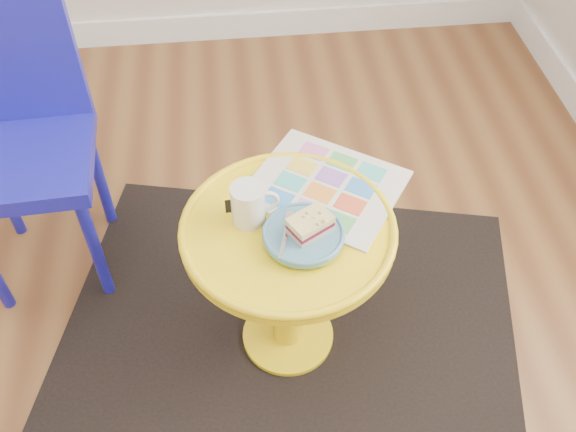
{
  "coord_description": "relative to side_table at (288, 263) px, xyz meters",
  "views": [
    {
      "loc": [
        0.64,
        -0.59,
        1.62
      ],
      "look_at": [
        0.75,
        0.39,
        0.53
      ],
      "focal_mm": 40.0,
      "sensor_mm": 36.0,
      "label": 1
    }
  ],
  "objects": [
    {
      "name": "cake_slice",
      "position": [
        0.05,
        -0.04,
        0.18
      ],
      "size": [
        0.12,
        0.1,
        0.04
      ],
      "rotation": [
        0.0,
        0.0,
        0.53
      ],
      "color": "#D3BC8C",
      "rests_on": "plate"
    },
    {
      "name": "mug",
      "position": [
        -0.09,
        0.04,
        0.19
      ],
      "size": [
        0.11,
        0.08,
        0.1
      ],
      "rotation": [
        0.0,
        0.0,
        0.03
      ],
      "color": "white",
      "rests_on": "side_table"
    },
    {
      "name": "plate",
      "position": [
        0.03,
        -0.04,
        0.16
      ],
      "size": [
        0.19,
        0.19,
        0.02
      ],
      "color": "teal",
      "rests_on": "newspaper"
    },
    {
      "name": "fork",
      "position": [
        -0.01,
        -0.04,
        0.17
      ],
      "size": [
        0.05,
        0.14,
        0.0
      ],
      "rotation": [
        0.0,
        0.0,
        -0.28
      ],
      "color": "silver",
      "rests_on": "plate"
    },
    {
      "name": "chair",
      "position": [
        -0.69,
        0.43,
        0.14
      ],
      "size": [
        0.39,
        0.39,
        0.84
      ],
      "rotation": [
        0.0,
        0.0,
        0.05
      ],
      "color": "#1A1AAB",
      "rests_on": "ground"
    },
    {
      "name": "rug",
      "position": [
        0.0,
        0.0,
        -0.34
      ],
      "size": [
        1.52,
        1.37,
        0.01
      ],
      "primitive_type": "cube",
      "rotation": [
        0.0,
        0.0,
        -0.24
      ],
      "color": "black",
      "rests_on": "ground"
    },
    {
      "name": "side_table",
      "position": [
        0.0,
        0.0,
        0.0
      ],
      "size": [
        0.51,
        0.51,
        0.49
      ],
      "color": "yellow",
      "rests_on": "ground"
    },
    {
      "name": "newspaper",
      "position": [
        0.11,
        0.12,
        0.14
      ],
      "size": [
        0.46,
        0.44,
        0.01
      ],
      "primitive_type": "cube",
      "rotation": [
        0.0,
        0.0,
        -0.61
      ],
      "color": "silver",
      "rests_on": "side_table"
    }
  ]
}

